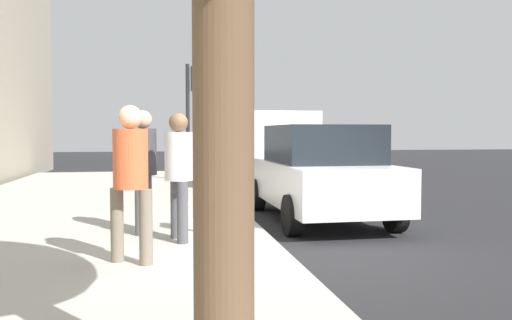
# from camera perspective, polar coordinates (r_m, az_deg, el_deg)

# --- Properties ---
(ground_plane) EXTENTS (80.00, 80.00, 0.00)m
(ground_plane) POSITION_cam_1_polar(r_m,az_deg,el_deg) (7.25, 2.55, -10.10)
(ground_plane) COLOR #232326
(ground_plane) RESTS_ON ground
(sidewalk_slab) EXTENTS (28.00, 6.00, 0.15)m
(sidewalk_slab) POSITION_cam_1_polar(r_m,az_deg,el_deg) (7.21, -21.77, -9.79)
(sidewalk_slab) COLOR #A8A59E
(sidewalk_slab) RESTS_ON ground_plane
(parking_meter) EXTENTS (0.36, 0.12, 1.41)m
(parking_meter) POSITION_cam_1_polar(r_m,az_deg,el_deg) (7.45, -2.64, -0.68)
(parking_meter) COLOR gray
(parking_meter) RESTS_ON sidewalk_slab
(pedestrian_at_meter) EXTENTS (0.52, 0.38, 1.75)m
(pedestrian_at_meter) POSITION_cam_1_polar(r_m,az_deg,el_deg) (7.38, -8.24, -0.62)
(pedestrian_at_meter) COLOR #47474C
(pedestrian_at_meter) RESTS_ON sidewalk_slab
(pedestrian_bystander) EXTENTS (0.39, 0.48, 1.80)m
(pedestrian_bystander) POSITION_cam_1_polar(r_m,az_deg,el_deg) (6.20, -13.22, -1.05)
(pedestrian_bystander) COLOR #726656
(pedestrian_bystander) RESTS_ON sidewalk_slab
(parking_officer) EXTENTS (0.53, 0.40, 1.81)m
(parking_officer) POSITION_cam_1_polar(r_m,az_deg,el_deg) (8.06, -11.94, -0.03)
(parking_officer) COLOR #47474C
(parking_officer) RESTS_ON sidewalk_slab
(parked_sedan_near) EXTENTS (4.41, 2.00, 1.77)m
(parked_sedan_near) POSITION_cam_1_polar(r_m,az_deg,el_deg) (10.00, 6.74, -1.33)
(parked_sedan_near) COLOR silver
(parked_sedan_near) RESTS_ON ground_plane
(parked_van_far) EXTENTS (5.28, 2.28, 2.18)m
(parked_van_far) POSITION_cam_1_polar(r_m,az_deg,el_deg) (15.71, 0.44, 1.56)
(parked_van_far) COLOR silver
(parked_van_far) RESTS_ON ground_plane
(traffic_signal) EXTENTS (0.24, 0.44, 3.60)m
(traffic_signal) POSITION_cam_1_polar(r_m,az_deg,el_deg) (16.78, -6.94, 6.13)
(traffic_signal) COLOR black
(traffic_signal) RESTS_ON sidewalk_slab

